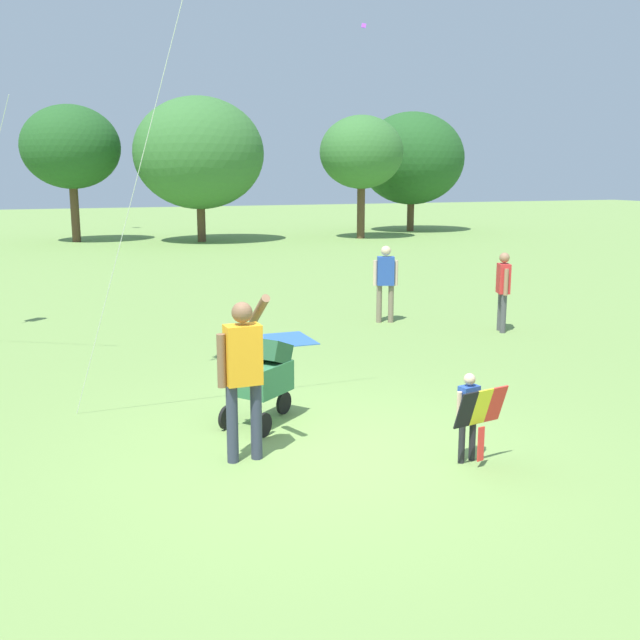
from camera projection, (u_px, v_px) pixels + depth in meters
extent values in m
plane|color=#75994C|center=(316.00, 452.00, 7.80)|extent=(120.00, 120.00, 0.00)
cylinder|color=brown|center=(75.00, 214.00, 31.74)|extent=(0.36, 0.36, 2.38)
ellipsoid|color=#235623|center=(71.00, 147.00, 31.18)|extent=(4.15, 3.74, 3.53)
cylinder|color=brown|center=(201.00, 224.00, 31.87)|extent=(0.36, 0.36, 1.55)
ellipsoid|color=#387033|center=(199.00, 153.00, 31.28)|extent=(5.58, 5.02, 4.74)
cylinder|color=brown|center=(361.00, 213.00, 33.53)|extent=(0.36, 0.36, 2.34)
ellipsoid|color=#387033|center=(362.00, 152.00, 33.00)|extent=(3.84, 3.45, 3.26)
cylinder|color=brown|center=(410.00, 216.00, 37.93)|extent=(0.36, 0.36, 1.50)
ellipsoid|color=#235623|center=(412.00, 159.00, 37.36)|extent=(5.46, 4.92, 4.64)
cylinder|color=#232328|center=(472.00, 439.00, 7.56)|extent=(0.07, 0.07, 0.46)
cylinder|color=#232328|center=(462.00, 441.00, 7.48)|extent=(0.07, 0.07, 0.46)
cube|color=#284CA8|center=(469.00, 402.00, 7.44)|extent=(0.22, 0.16, 0.35)
cylinder|color=beige|center=(478.00, 403.00, 7.51)|extent=(0.05, 0.05, 0.31)
cylinder|color=beige|center=(459.00, 407.00, 7.38)|extent=(0.05, 0.05, 0.31)
sphere|color=beige|center=(470.00, 379.00, 7.39)|extent=(0.12, 0.12, 0.12)
cube|color=red|center=(496.00, 404.00, 7.39)|extent=(0.22, 0.17, 0.39)
cube|color=yellow|center=(481.00, 407.00, 7.29)|extent=(0.22, 0.17, 0.39)
cube|color=black|center=(466.00, 410.00, 7.19)|extent=(0.22, 0.17, 0.39)
cube|color=red|center=(481.00, 444.00, 7.35)|extent=(0.08, 0.03, 0.36)
cylinder|color=#33384C|center=(232.00, 424.00, 7.47)|extent=(0.12, 0.12, 0.82)
cylinder|color=#33384C|center=(256.00, 421.00, 7.57)|extent=(0.12, 0.12, 0.82)
cube|color=orange|center=(243.00, 355.00, 7.38)|extent=(0.36, 0.23, 0.61)
cylinder|color=brown|center=(221.00, 361.00, 7.30)|extent=(0.09, 0.09, 0.55)
cylinder|color=brown|center=(259.00, 310.00, 7.50)|extent=(0.09, 0.50, 0.39)
sphere|color=brown|center=(242.00, 312.00, 7.29)|extent=(0.21, 0.21, 0.21)
cylinder|color=black|center=(284.00, 403.00, 9.04)|extent=(0.25, 0.20, 0.28)
cylinder|color=black|center=(227.00, 417.00, 8.49)|extent=(0.25, 0.20, 0.28)
cylinder|color=black|center=(264.00, 425.00, 8.23)|extent=(0.25, 0.20, 0.28)
cube|color=#337247|center=(264.00, 378.00, 8.60)|extent=(0.78, 0.74, 0.36)
cube|color=#235031|center=(270.00, 351.00, 8.65)|extent=(0.58, 0.58, 0.35)
cylinder|color=black|center=(239.00, 353.00, 8.14)|extent=(0.32, 0.41, 0.04)
cylinder|color=silver|center=(150.00, 127.00, 7.78)|extent=(1.79, 2.07, 6.82)
cube|color=purple|center=(364.00, 26.00, 35.69)|extent=(0.29, 0.21, 0.27)
cylinder|color=#7F705B|center=(379.00, 304.00, 14.57)|extent=(0.11, 0.11, 0.75)
cylinder|color=#7F705B|center=(391.00, 304.00, 14.57)|extent=(0.11, 0.11, 0.75)
cube|color=#284CA8|center=(386.00, 271.00, 14.44)|extent=(0.38, 0.31, 0.56)
cylinder|color=beige|center=(375.00, 273.00, 14.45)|extent=(0.08, 0.08, 0.50)
cylinder|color=beige|center=(396.00, 273.00, 14.45)|extent=(0.08, 0.08, 0.50)
sphere|color=beige|center=(386.00, 251.00, 14.37)|extent=(0.19, 0.19, 0.19)
cylinder|color=#4C4C51|center=(500.00, 311.00, 13.83)|extent=(0.11, 0.11, 0.73)
cylinder|color=#4C4C51|center=(503.00, 314.00, 13.61)|extent=(0.11, 0.11, 0.73)
cube|color=red|center=(503.00, 278.00, 13.59)|extent=(0.30, 0.37, 0.55)
cylinder|color=#A37556|center=(501.00, 279.00, 13.80)|extent=(0.08, 0.08, 0.49)
cylinder|color=#A37556|center=(506.00, 282.00, 13.41)|extent=(0.08, 0.08, 0.49)
sphere|color=#A37556|center=(505.00, 258.00, 13.52)|extent=(0.19, 0.19, 0.19)
cube|color=#3366B2|center=(269.00, 341.00, 12.98)|extent=(1.53, 1.13, 0.02)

